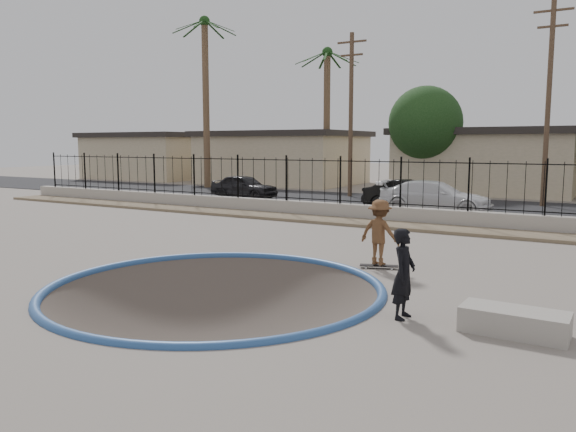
% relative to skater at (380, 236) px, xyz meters
% --- Properties ---
extents(ground, '(120.00, 120.00, 2.20)m').
position_rel_skater_xyz_m(ground, '(-2.22, 9.48, -1.88)').
color(ground, slate).
rests_on(ground, ground).
extents(bowl_pit, '(6.84, 6.84, 1.80)m').
position_rel_skater_xyz_m(bowl_pit, '(-2.22, -3.52, -0.78)').
color(bowl_pit, '#493E38').
rests_on(bowl_pit, ground).
extents(coping_ring, '(7.04, 7.04, 0.20)m').
position_rel_skater_xyz_m(coping_ring, '(-2.22, -3.52, -0.78)').
color(coping_ring, '#2B518D').
rests_on(coping_ring, ground).
extents(rock_strip, '(42.00, 1.60, 0.11)m').
position_rel_skater_xyz_m(rock_strip, '(-2.22, 6.68, -0.73)').
color(rock_strip, '#89765A').
rests_on(rock_strip, ground).
extents(retaining_wall, '(42.00, 0.45, 0.60)m').
position_rel_skater_xyz_m(retaining_wall, '(-2.22, 7.78, -0.48)').
color(retaining_wall, '#9C9289').
rests_on(retaining_wall, ground).
extents(fence, '(40.00, 0.04, 1.80)m').
position_rel_skater_xyz_m(fence, '(-2.22, 7.78, 0.72)').
color(fence, black).
rests_on(fence, retaining_wall).
extents(street, '(90.00, 8.00, 0.04)m').
position_rel_skater_xyz_m(street, '(-2.22, 14.48, -0.76)').
color(street, black).
rests_on(street, ground).
extents(house_west_far, '(10.60, 8.60, 3.90)m').
position_rel_skater_xyz_m(house_west_far, '(-30.22, 23.98, 1.19)').
color(house_west_far, tan).
rests_on(house_west_far, ground).
extents(house_west, '(11.60, 8.60, 3.90)m').
position_rel_skater_xyz_m(house_west, '(-17.22, 23.98, 1.19)').
color(house_west, tan).
rests_on(house_west, ground).
extents(house_center, '(10.60, 8.60, 3.90)m').
position_rel_skater_xyz_m(house_center, '(-2.22, 23.98, 1.19)').
color(house_center, tan).
rests_on(house_center, ground).
extents(palm_left, '(2.30, 2.30, 11.30)m').
position_rel_skater_xyz_m(palm_left, '(-19.22, 17.48, 7.17)').
color(palm_left, brown).
rests_on(palm_left, ground).
extents(palm_mid, '(2.30, 2.30, 9.30)m').
position_rel_skater_xyz_m(palm_mid, '(-12.22, 21.48, 5.91)').
color(palm_mid, brown).
rests_on(palm_mid, ground).
extents(utility_pole_left, '(1.70, 0.24, 9.00)m').
position_rel_skater_xyz_m(utility_pole_left, '(-8.22, 16.48, 3.92)').
color(utility_pole_left, '#473323').
rests_on(utility_pole_left, ground).
extents(utility_pole_mid, '(1.70, 0.24, 9.50)m').
position_rel_skater_xyz_m(utility_pole_mid, '(1.78, 16.48, 4.17)').
color(utility_pole_mid, '#473323').
rests_on(utility_pole_mid, ground).
extents(street_tree_left, '(4.32, 4.32, 6.36)m').
position_rel_skater_xyz_m(street_tree_left, '(-5.22, 20.48, 3.41)').
color(street_tree_left, '#473323').
rests_on(street_tree_left, ground).
extents(skater, '(1.08, 0.71, 1.56)m').
position_rel_skater_xyz_m(skater, '(0.00, 0.00, 0.00)').
color(skater, brown).
rests_on(skater, ground).
extents(skateboard, '(0.93, 0.52, 0.08)m').
position_rel_skater_xyz_m(skateboard, '(0.00, 0.00, -0.72)').
color(skateboard, black).
rests_on(skateboard, ground).
extents(videographer, '(0.38, 0.57, 1.56)m').
position_rel_skater_xyz_m(videographer, '(1.78, -3.45, -0.00)').
color(videographer, black).
rests_on(videographer, ground).
extents(concrete_ledge, '(1.62, 0.74, 0.40)m').
position_rel_skater_xyz_m(concrete_ledge, '(3.56, -3.35, -0.58)').
color(concrete_ledge, '#9D968B').
rests_on(concrete_ledge, ground).
extents(car_a, '(3.79, 1.58, 1.28)m').
position_rel_skater_xyz_m(car_a, '(-12.68, 12.48, -0.10)').
color(car_a, black).
rests_on(car_a, street).
extents(car_b, '(4.07, 1.56, 1.32)m').
position_rel_skater_xyz_m(car_b, '(-3.23, 11.83, -0.08)').
color(car_b, black).
rests_on(car_b, street).
extents(car_c, '(4.83, 2.14, 1.38)m').
position_rel_skater_xyz_m(car_c, '(-1.85, 11.11, -0.06)').
color(car_c, white).
rests_on(car_c, street).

